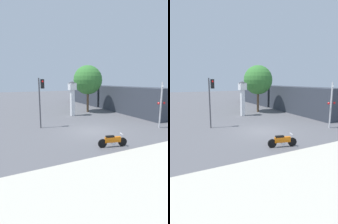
% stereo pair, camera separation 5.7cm
% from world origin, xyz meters
% --- Properties ---
extents(ground_plane, '(120.00, 120.00, 0.00)m').
position_xyz_m(ground_plane, '(0.00, 0.00, 0.00)').
color(ground_plane, '#56565B').
extents(motorcycle, '(1.89, 0.62, 0.85)m').
position_xyz_m(motorcycle, '(-0.59, -3.69, 0.41)').
color(motorcycle, black).
rests_on(motorcycle, ground_plane).
extents(clock_tower, '(0.97, 0.97, 4.11)m').
position_xyz_m(clock_tower, '(1.11, 6.91, 2.72)').
color(clock_tower, white).
rests_on(clock_tower, ground_plane).
extents(freight_train, '(2.80, 23.12, 3.40)m').
position_xyz_m(freight_train, '(8.58, 11.02, 1.70)').
color(freight_train, '#333842').
rests_on(freight_train, ground_plane).
extents(traffic_light, '(0.50, 0.35, 4.40)m').
position_xyz_m(traffic_light, '(-3.49, 2.94, 3.02)').
color(traffic_light, '#47474C').
rests_on(traffic_light, ground_plane).
extents(railroad_crossing_signal, '(0.90, 0.82, 4.06)m').
position_xyz_m(railroad_crossing_signal, '(5.89, -1.74, 2.21)').
color(railroad_crossing_signal, '#B7B7BC').
rests_on(railroad_crossing_signal, ground_plane).
extents(street_tree, '(3.83, 3.83, 6.21)m').
position_xyz_m(street_tree, '(4.03, 8.56, 4.28)').
color(street_tree, brown).
rests_on(street_tree, ground_plane).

